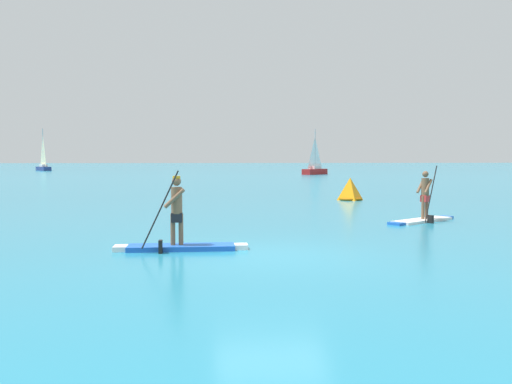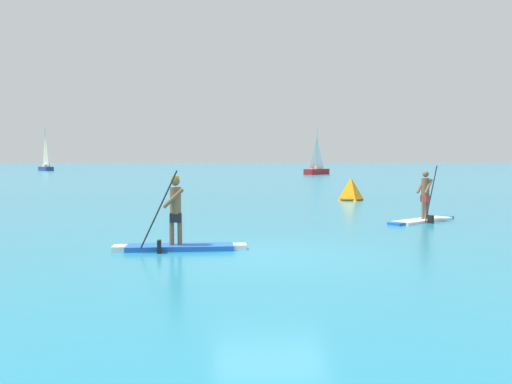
{
  "view_description": "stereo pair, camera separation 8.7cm",
  "coord_description": "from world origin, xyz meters",
  "px_view_note": "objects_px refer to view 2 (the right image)",
  "views": [
    {
      "loc": [
        -1.42,
        -12.2,
        2.16
      ],
      "look_at": [
        0.27,
        6.98,
        0.98
      ],
      "focal_mm": 39.32,
      "sensor_mm": 36.0,
      "label": 1
    },
    {
      "loc": [
        -1.34,
        -12.21,
        2.16
      ],
      "look_at": [
        0.27,
        6.98,
        0.98
      ],
      "focal_mm": 39.32,
      "sensor_mm": 36.0,
      "label": 2
    }
  ],
  "objects_px": {
    "paddleboarder_far_right": "(424,211)",
    "sailboat_left_horizon": "(46,165)",
    "race_marker_buoy": "(351,190)",
    "paddleboarder_mid_center": "(178,235)",
    "sailboat_right_horizon": "(317,168)"
  },
  "relations": [
    {
      "from": "paddleboarder_far_right",
      "to": "sailboat_left_horizon",
      "type": "height_order",
      "value": "sailboat_left_horizon"
    },
    {
      "from": "paddleboarder_far_right",
      "to": "sailboat_right_horizon",
      "type": "relative_size",
      "value": 0.5
    },
    {
      "from": "race_marker_buoy",
      "to": "sailboat_left_horizon",
      "type": "bearing_deg",
      "value": 116.72
    },
    {
      "from": "paddleboarder_mid_center",
      "to": "paddleboarder_far_right",
      "type": "height_order",
      "value": "paddleboarder_far_right"
    },
    {
      "from": "sailboat_left_horizon",
      "to": "sailboat_right_horizon",
      "type": "bearing_deg",
      "value": -154.43
    },
    {
      "from": "paddleboarder_far_right",
      "to": "sailboat_left_horizon",
      "type": "xyz_separation_m",
      "value": [
        -34.57,
        78.28,
        0.59
      ]
    },
    {
      "from": "paddleboarder_mid_center",
      "to": "race_marker_buoy",
      "type": "xyz_separation_m",
      "value": [
        7.94,
        14.85,
        0.16
      ]
    },
    {
      "from": "paddleboarder_far_right",
      "to": "race_marker_buoy",
      "type": "relative_size",
      "value": 2.4
    },
    {
      "from": "race_marker_buoy",
      "to": "sailboat_left_horizon",
      "type": "xyz_separation_m",
      "value": [
        -34.55,
        68.63,
        0.46
      ]
    },
    {
      "from": "paddleboarder_mid_center",
      "to": "sailboat_right_horizon",
      "type": "relative_size",
      "value": 0.53
    },
    {
      "from": "paddleboarder_far_right",
      "to": "sailboat_left_horizon",
      "type": "relative_size",
      "value": 0.42
    },
    {
      "from": "paddleboarder_far_right",
      "to": "race_marker_buoy",
      "type": "distance_m",
      "value": 9.66
    },
    {
      "from": "sailboat_left_horizon",
      "to": "sailboat_right_horizon",
      "type": "relative_size",
      "value": 1.2
    },
    {
      "from": "race_marker_buoy",
      "to": "sailboat_right_horizon",
      "type": "height_order",
      "value": "sailboat_right_horizon"
    },
    {
      "from": "paddleboarder_far_right",
      "to": "race_marker_buoy",
      "type": "xyz_separation_m",
      "value": [
        -0.02,
        9.66,
        0.13
      ]
    }
  ]
}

